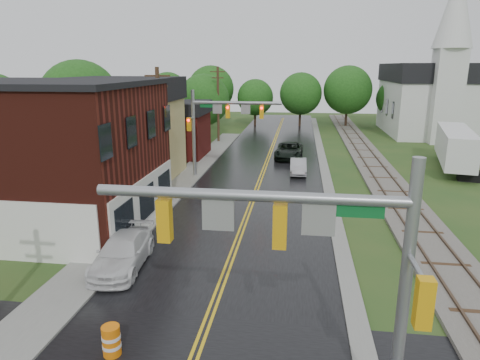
% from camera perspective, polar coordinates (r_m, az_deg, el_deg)
% --- Properties ---
extents(main_road, '(10.00, 90.00, 0.02)m').
position_cam_1_polar(main_road, '(38.43, 3.19, 1.31)').
color(main_road, black).
rests_on(main_road, ground).
extents(curb_right, '(0.80, 70.00, 0.12)m').
position_cam_1_polar(curb_right, '(43.24, 10.92, 2.60)').
color(curb_right, gray).
rests_on(curb_right, ground).
extents(sidewalk_left, '(2.40, 50.00, 0.12)m').
position_cam_1_polar(sidewalk_left, '(34.73, -7.78, -0.29)').
color(sidewalk_left, gray).
rests_on(sidewalk_left, ground).
extents(brick_building, '(14.30, 10.30, 8.30)m').
position_cam_1_polar(brick_building, '(27.57, -26.58, 3.13)').
color(brick_building, '#4A170F').
rests_on(brick_building, ground).
extents(yellow_house, '(8.00, 7.00, 6.40)m').
position_cam_1_polar(yellow_house, '(36.56, -14.83, 5.25)').
color(yellow_house, tan).
rests_on(yellow_house, ground).
extents(darkred_building, '(7.00, 6.00, 4.40)m').
position_cam_1_polar(darkred_building, '(44.73, -9.14, 5.96)').
color(darkred_building, '#3F0F0C').
rests_on(darkred_building, ground).
extents(church, '(10.40, 18.40, 20.00)m').
position_cam_1_polar(church, '(63.33, 23.95, 10.79)').
color(church, silver).
rests_on(church, ground).
extents(railroad, '(3.20, 80.00, 0.30)m').
position_cam_1_polar(railroad, '(43.70, 16.96, 2.49)').
color(railroad, '#59544C').
rests_on(railroad, ground).
extents(traffic_signal_near, '(7.34, 0.30, 7.20)m').
position_cam_1_polar(traffic_signal_near, '(10.09, 9.60, -9.13)').
color(traffic_signal_near, gray).
rests_on(traffic_signal_near, ground).
extents(traffic_signal_far, '(7.34, 0.43, 7.20)m').
position_cam_1_polar(traffic_signal_far, '(35.08, -2.84, 8.27)').
color(traffic_signal_far, gray).
rests_on(traffic_signal_far, ground).
extents(utility_pole_b, '(1.80, 0.28, 9.00)m').
position_cam_1_polar(utility_pole_b, '(31.15, -10.65, 6.71)').
color(utility_pole_b, '#382616').
rests_on(utility_pole_b, ground).
extents(utility_pole_c, '(1.80, 0.28, 9.00)m').
position_cam_1_polar(utility_pole_c, '(52.34, -2.94, 10.19)').
color(utility_pole_c, '#382616').
rests_on(utility_pole_c, ground).
extents(tree_left_b, '(7.60, 7.60, 9.69)m').
position_cam_1_polar(tree_left_b, '(44.49, -20.38, 9.75)').
color(tree_left_b, black).
rests_on(tree_left_b, ground).
extents(tree_left_c, '(6.00, 6.00, 7.65)m').
position_cam_1_polar(tree_left_c, '(50.27, -11.86, 9.47)').
color(tree_left_c, black).
rests_on(tree_left_c, ground).
extents(tree_left_e, '(6.40, 6.40, 8.16)m').
position_cam_1_polar(tree_left_e, '(54.61, -4.70, 10.46)').
color(tree_left_e, black).
rests_on(tree_left_e, ground).
extents(suv_dark, '(2.86, 5.75, 1.57)m').
position_cam_1_polar(suv_dark, '(43.52, 6.54, 3.91)').
color(suv_dark, black).
rests_on(suv_dark, ground).
extents(sedan_silver, '(1.46, 3.96, 1.30)m').
position_cam_1_polar(sedan_silver, '(37.29, 7.76, 1.80)').
color(sedan_silver, '#A2A1A6').
rests_on(sedan_silver, ground).
extents(pickup_white, '(2.46, 5.18, 1.46)m').
position_cam_1_polar(pickup_white, '(20.69, -15.38, -9.33)').
color(pickup_white, silver).
rests_on(pickup_white, ground).
extents(semi_trailer, '(4.70, 11.43, 3.59)m').
position_cam_1_polar(semi_trailer, '(42.92, 26.79, 4.11)').
color(semi_trailer, black).
rests_on(semi_trailer, ground).
extents(construction_barrel, '(0.74, 0.74, 1.04)m').
position_cam_1_polar(construction_barrel, '(15.22, -16.77, -19.84)').
color(construction_barrel, orange).
rests_on(construction_barrel, ground).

